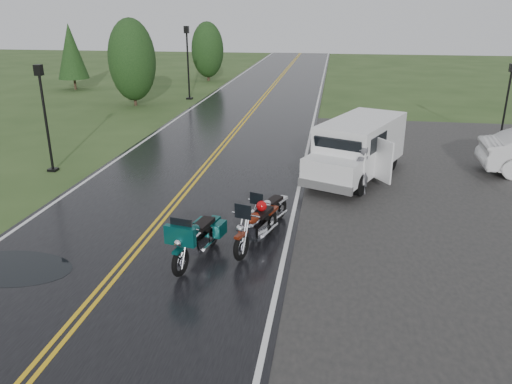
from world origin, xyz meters
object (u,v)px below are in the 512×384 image
at_px(motorcycle_red, 241,236).
at_px(lamp_post_near_left, 46,119).
at_px(motorcycle_teal, 180,251).
at_px(van_white, 314,157).
at_px(person_at_van, 361,172).
at_px(lamp_post_far_left, 188,63).
at_px(motorcycle_silver, 255,219).
at_px(lamp_post_far_right, 506,105).

relative_size(motorcycle_red, lamp_post_near_left, 0.59).
bearing_deg(motorcycle_teal, van_white, 79.37).
bearing_deg(person_at_van, lamp_post_near_left, -41.31).
bearing_deg(lamp_post_near_left, motorcycle_red, -35.72).
bearing_deg(motorcycle_red, motorcycle_teal, -125.59).
bearing_deg(person_at_van, motorcycle_teal, 18.23).
bearing_deg(lamp_post_near_left, van_white, -1.86).
distance_m(lamp_post_near_left, lamp_post_far_left, 16.31).
bearing_deg(person_at_van, motorcycle_silver, 16.29).
bearing_deg(motorcycle_red, motorcycle_silver, 100.62).
relative_size(motorcycle_teal, person_at_van, 1.41).
height_order(van_white, lamp_post_far_left, lamp_post_far_left).
relative_size(person_at_van, lamp_post_far_right, 0.45).
xyz_separation_m(motorcycle_silver, lamp_post_far_right, (9.46, 11.48, 1.21)).
bearing_deg(lamp_post_far_left, van_white, -61.04).
distance_m(motorcycle_red, lamp_post_far_right, 16.00).
relative_size(van_white, person_at_van, 3.30).
relative_size(motorcycle_teal, motorcycle_silver, 1.12).
bearing_deg(motorcycle_silver, lamp_post_near_left, 171.10).
bearing_deg(motorcycle_red, lamp_post_far_left, 125.47).
height_order(motorcycle_red, person_at_van, person_at_van).
xyz_separation_m(motorcycle_teal, person_at_van, (4.29, 6.13, 0.14)).
bearing_deg(motorcycle_teal, lamp_post_far_left, 116.96).
bearing_deg(motorcycle_teal, lamp_post_far_right, 63.19).
bearing_deg(motorcycle_teal, person_at_van, 66.47).
xyz_separation_m(motorcycle_red, lamp_post_far_left, (-7.71, 22.36, 1.71)).
relative_size(motorcycle_red, van_white, 0.43).
height_order(motorcycle_teal, person_at_van, person_at_van).
height_order(motorcycle_red, van_white, van_white).
xyz_separation_m(motorcycle_silver, lamp_post_far_left, (-7.84, 21.08, 1.79)).
xyz_separation_m(van_white, lamp_post_far_right, (8.10, 7.01, 0.75)).
bearing_deg(van_white, lamp_post_far_right, 64.27).
height_order(lamp_post_near_left, lamp_post_far_left, lamp_post_far_left).
distance_m(motorcycle_teal, lamp_post_near_left, 10.15).
bearing_deg(lamp_post_near_left, lamp_post_far_left, 87.42).
height_order(person_at_van, lamp_post_far_right, lamp_post_far_right).
bearing_deg(lamp_post_far_right, motorcycle_silver, -129.47).
bearing_deg(lamp_post_far_right, person_at_van, -130.71).
bearing_deg(motorcycle_red, lamp_post_near_left, 160.74).
bearing_deg(lamp_post_far_left, lamp_post_near_left, -92.58).
distance_m(motorcycle_silver, lamp_post_near_left, 9.92).
height_order(lamp_post_far_left, lamp_post_far_right, lamp_post_far_left).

